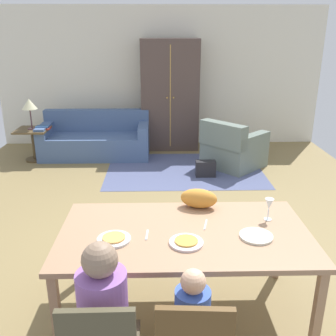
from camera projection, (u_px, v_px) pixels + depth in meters
ground_plane at (162, 213)px, 4.93m from camera, size 6.45×6.60×0.02m
back_wall at (160, 77)px, 7.62m from camera, size 6.45×0.10×2.70m
dining_table at (184, 239)px, 2.95m from camera, size 1.93×1.05×0.76m
plate_near_man at (114, 239)px, 2.80m from camera, size 0.25×0.25×0.02m
pizza_near_man at (114, 237)px, 2.79m from camera, size 0.17×0.17×0.01m
plate_near_child at (186, 243)px, 2.75m from camera, size 0.25×0.25×0.02m
pizza_near_child at (186, 241)px, 2.75m from camera, size 0.17×0.17×0.01m
plate_near_woman at (256, 236)px, 2.84m from camera, size 0.25×0.25×0.02m
wine_glass at (269, 205)px, 3.07m from camera, size 0.07×0.07×0.19m
fork at (147, 235)px, 2.87m from camera, size 0.02×0.15×0.01m
knife at (206, 225)px, 3.02m from camera, size 0.05×0.17×0.01m
person_man at (105, 325)px, 2.33m from camera, size 0.30×0.40×1.11m
person_child at (192, 335)px, 2.36m from camera, size 0.22×0.29×0.92m
cat at (199, 198)px, 3.30m from camera, size 0.35×0.23×0.17m
area_rug at (184, 170)px, 6.44m from camera, size 2.60×1.80×0.01m
couch at (96, 140)px, 7.11m from camera, size 1.98×0.86×0.82m
armchair at (232, 149)px, 6.51m from camera, size 1.21×1.21×0.82m
armoire at (170, 95)px, 7.36m from camera, size 1.10×0.59×2.10m
side_table at (34, 140)px, 6.82m from camera, size 0.56×0.56×0.58m
table_lamp at (29, 105)px, 6.60m from camera, size 0.26×0.26×0.54m
book_lower at (44, 128)px, 6.74m from camera, size 0.22×0.16×0.03m
book_upper at (43, 127)px, 6.75m from camera, size 0.22×0.16×0.03m
handbag at (206, 169)px, 6.12m from camera, size 0.32×0.16×0.26m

